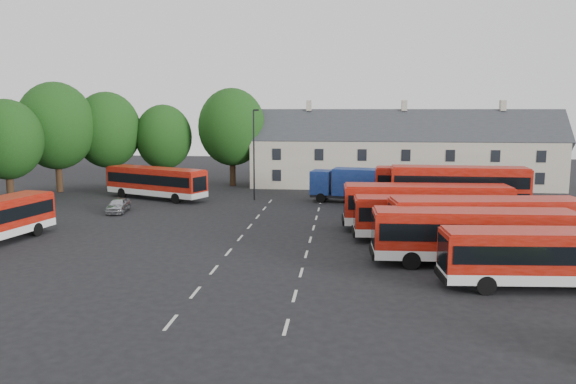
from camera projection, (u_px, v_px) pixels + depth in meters
The scene contains 15 objects.
ground at pixel (235, 245), 37.89m from camera, with size 140.00×140.00×0.00m, color black.
lane_markings at pixel (275, 239), 39.60m from camera, with size 5.15×33.80×0.01m.
treeline at pixel (73, 132), 58.07m from camera, with size 29.92×32.59×12.01m.
terrace_houses at pixel (403, 154), 65.41m from camera, with size 35.70×7.13×10.06m.
bus_row_a at pixel (549, 254), 28.39m from camera, with size 10.90×3.20×3.04m.
bus_row_b at pixel (473, 232), 32.69m from camera, with size 11.68×3.08×3.28m.
bus_row_c at pixel (486, 220), 35.82m from camera, with size 12.42×4.22×3.44m.
bus_row_d at pixel (435, 215), 38.58m from camera, with size 11.09×3.05×3.11m.
bus_row_e at pixel (426, 203), 42.00m from camera, with size 12.37×3.30×3.47m.
bus_dd_south at pixel (458, 190), 45.67m from camera, with size 10.95×2.90×4.46m.
bus_dd_north at pixel (434, 188), 48.12m from camera, with size 10.18×3.05×4.12m.
bus_north at pixel (156, 180), 56.78m from camera, with size 11.34×6.91×3.19m.
box_truck at pixel (351, 183), 54.73m from camera, with size 7.94×3.74×3.34m.
silver_car at pixel (118, 205), 49.63m from camera, with size 1.53×3.81×1.30m, color #ACAEB4.
lamppost at pixel (254, 152), 55.66m from camera, with size 0.63×0.30×9.05m.
Camera 1 is at (7.40, -36.38, 9.11)m, focal length 35.00 mm.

